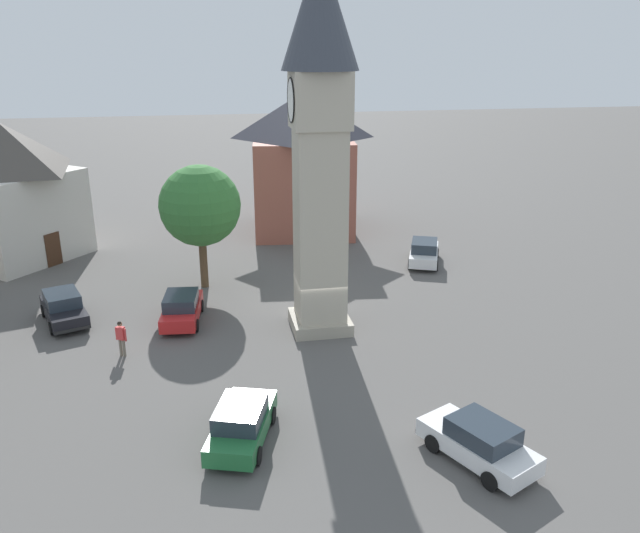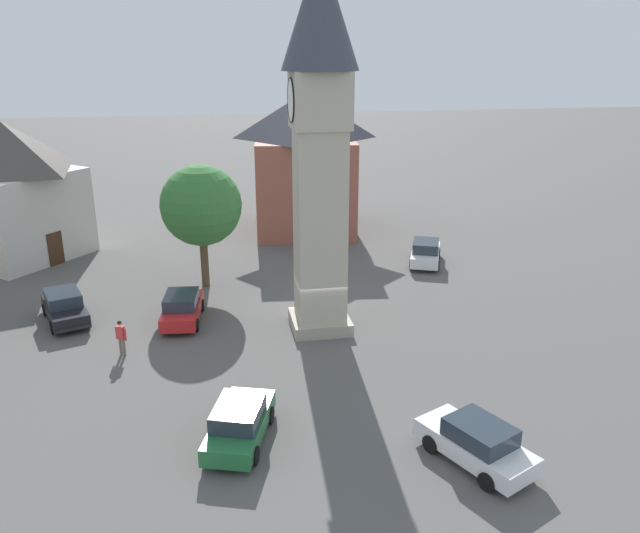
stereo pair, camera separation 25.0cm
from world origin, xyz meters
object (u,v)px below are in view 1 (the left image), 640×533
Objects in this scene: tree at (200,206)px; building_shop_left at (8,190)px; car_blue_kerb at (242,423)px; car_white_side at (479,442)px; car_red_corner at (64,308)px; car_black_far at (424,252)px; car_silver_kerb at (182,308)px; building_corner_back at (303,162)px; clock_tower at (320,119)px; pedestrian at (121,335)px.

tree is 14.25m from building_shop_left.
car_white_side is at bearing 71.43° from car_blue_kerb.
car_blue_kerb is at bearing 34.05° from car_red_corner.
building_shop_left is at bearing -141.43° from car_white_side.
car_white_side and car_black_far have the same top height.
car_blue_kerb is at bearing 11.70° from car_silver_kerb.
car_white_side is 33.37m from building_shop_left.
tree is 12.98m from building_corner_back.
tree is at bearing -154.37° from car_white_side.
car_black_far is 11.84m from building_corner_back.
tree is at bearing 57.05° from building_shop_left.
car_blue_kerb and car_black_far have the same top height.
clock_tower is 13.63m from car_blue_kerb.
car_silver_kerb and car_black_far have the same top height.
building_corner_back is (-15.43, 8.66, 4.33)m from car_silver_kerb.
tree reaches higher than car_red_corner.
building_corner_back is at bearing -145.32° from car_black_far.
car_blue_kerb is at bearing -13.77° from building_corner_back.
clock_tower is 4.06× the size of car_silver_kerb.
car_black_far is at bearing 143.47° from car_blue_kerb.
car_silver_kerb and car_white_side have the same top height.
clock_tower is 18.17m from building_corner_back.
clock_tower is at bearing 153.38° from car_blue_kerb.
car_black_far is (-5.22, 20.75, 0.00)m from car_red_corner.
clock_tower is at bearing -164.20° from car_white_side.
clock_tower reaches higher than tree.
building_corner_back reaches higher than car_blue_kerb.
car_silver_kerb is (-1.91, -6.67, -9.36)m from clock_tower.
car_red_corner is at bearing -103.76° from clock_tower.
car_silver_kerb is at bearing 78.88° from car_red_corner.
car_blue_kerb is 2.63× the size of pedestrian.
car_silver_kerb is 5.94m from car_red_corner.
tree is (-18.18, -8.72, 4.00)m from car_white_side.
tree is at bearing -176.17° from car_blue_kerb.
car_red_corner is 21.40m from car_white_side.
car_silver_kerb is at bearing 40.58° from building_shop_left.
car_silver_kerb is at bearing -168.30° from car_blue_kerb.
car_silver_kerb is 0.43× the size of building_corner_back.
clock_tower is at bearing 98.26° from pedestrian.
car_black_far is 0.45× the size of building_corner_back.
car_red_corner and car_black_far have the same top height.
building_corner_back is at bearing 150.71° from car_silver_kerb.
building_corner_back is at bearing 144.86° from tree.
car_white_side is 0.45× the size of building_corner_back.
car_blue_kerb is 1.00× the size of car_white_side.
car_red_corner is 1.00× the size of car_black_far.
building_shop_left is 1.04× the size of building_corner_back.
car_blue_kerb is at bearing 29.10° from building_shop_left.
tree is (-6.74, -5.48, -5.36)m from clock_tower.
tree reaches higher than car_blue_kerb.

